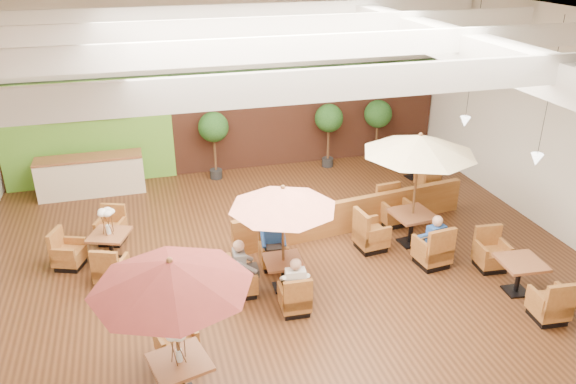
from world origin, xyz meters
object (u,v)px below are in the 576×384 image
object	(u,v)px
diner_0	(295,280)
diner_4	(434,236)
booth_divider	(354,215)
topiary_0	(214,130)
topiary_2	(378,116)
table_5	(414,168)
topiary_1	(329,121)
table_3	(100,246)
diner_2	(242,263)
table_0	(173,295)
diner_1	(273,238)
table_4	(518,277)
table_1	(280,215)
table_2	(415,167)
service_counter	(91,176)
diner_3	(434,236)

from	to	relation	value
diner_0	diner_4	world-z (taller)	diner_0
booth_divider	topiary_0	xyz separation A→B (m)	(-2.87, 4.40, 1.15)
topiary_0	topiary_2	world-z (taller)	topiary_0
table_5	topiary_1	size ratio (longest dim) A/B	1.14
table_3	diner_2	bearing A→B (deg)	-14.78
diner_0	table_5	bearing A→B (deg)	52.44
topiary_1	diner_2	bearing A→B (deg)	-122.91
topiary_1	diner_2	world-z (taller)	topiary_1
diner_0	diner_2	world-z (taller)	diner_2
table_0	diner_1	distance (m)	4.47
booth_divider	diner_1	xyz separation A→B (m)	(-2.43, -1.15, 0.31)
diner_2	booth_divider	bearing A→B (deg)	123.86
table_5	diner_4	distance (m)	5.25
topiary_2	diner_0	bearing A→B (deg)	-124.20
diner_1	diner_2	size ratio (longest dim) A/B	0.96
table_4	table_1	bearing A→B (deg)	167.87
table_3	topiary_2	distance (m)	9.85
diner_2	diner_0	bearing A→B (deg)	47.28
table_1	topiary_1	size ratio (longest dim) A/B	1.16
table_2	diner_0	bearing A→B (deg)	-157.07
table_0	topiary_0	size ratio (longest dim) A/B	1.28
table_5	topiary_2	distance (m)	2.13
table_2	diner_1	size ratio (longest dim) A/B	3.54
diner_0	table_4	bearing A→B (deg)	-0.52
service_counter	diner_0	bearing A→B (deg)	-59.88
table_2	table_0	bearing A→B (deg)	-154.22
table_4	table_5	size ratio (longest dim) A/B	1.10
diner_4	table_0	bearing A→B (deg)	-168.23
booth_divider	table_1	distance (m)	3.47
service_counter	table_0	xyz separation A→B (m)	(1.70, -8.87, 1.46)
topiary_1	diner_0	xyz separation A→B (m)	(-3.27, -7.33, -0.81)
table_2	diner_4	xyz separation A→B (m)	(0.08, -1.06, -1.30)
topiary_2	topiary_0	bearing A→B (deg)	180.00
table_4	topiary_0	xyz separation A→B (m)	(-5.21, 7.94, 1.23)
table_3	diner_1	size ratio (longest dim) A/B	3.26
booth_divider	diner_1	distance (m)	2.70
table_3	diner_2	distance (m)	3.64
table_0	table_4	bearing A→B (deg)	-5.33
diner_0	diner_4	size ratio (longest dim) A/B	1.01
table_3	diner_2	xyz separation A→B (m)	(2.92, -2.14, 0.33)
service_counter	topiary_2	distance (m)	9.17
diner_4	topiary_2	bearing A→B (deg)	65.72
service_counter	diner_3	bearing A→B (deg)	-39.22
booth_divider	table_1	size ratio (longest dim) A/B	2.67
table_4	diner_2	distance (m)	5.87
table_1	topiary_1	world-z (taller)	table_1
table_4	topiary_1	distance (m)	8.17
diner_3	diner_1	bearing A→B (deg)	154.40
diner_2	diner_4	xyz separation A→B (m)	(4.44, -0.03, -0.02)
table_2	topiary_1	bearing A→B (deg)	86.03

